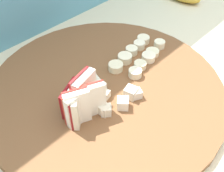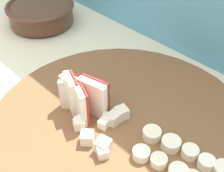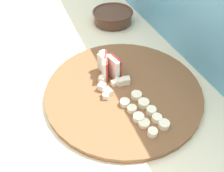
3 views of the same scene
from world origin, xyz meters
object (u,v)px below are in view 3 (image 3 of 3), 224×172
banana_slice_rows (144,112)px  ceramic_bowl (113,16)px  apple_wedge_fan (108,65)px  cutting_board (123,90)px  apple_dice_pile (111,84)px

banana_slice_rows → ceramic_bowl: size_ratio=0.88×
apple_wedge_fan → ceramic_bowl: bearing=156.2°
cutting_board → banana_slice_rows: (0.10, 0.01, 0.02)m
apple_wedge_fan → banana_slice_rows: 0.18m
apple_dice_pile → banana_slice_rows: 0.13m
apple_dice_pile → banana_slice_rows: apple_dice_pile is taller
ceramic_bowl → cutting_board: bearing=-17.2°
cutting_board → apple_dice_pile: (-0.02, -0.03, 0.02)m
apple_wedge_fan → apple_dice_pile: size_ratio=0.80×
apple_dice_pile → ceramic_bowl: ceramic_bowl is taller
banana_slice_rows → ceramic_bowl: (-0.48, 0.11, 0.01)m
cutting_board → apple_wedge_fan: bearing=-167.1°
apple_dice_pile → ceramic_bowl: size_ratio=0.60×
apple_dice_pile → banana_slice_rows: size_ratio=0.68×
cutting_board → apple_dice_pile: size_ratio=4.46×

